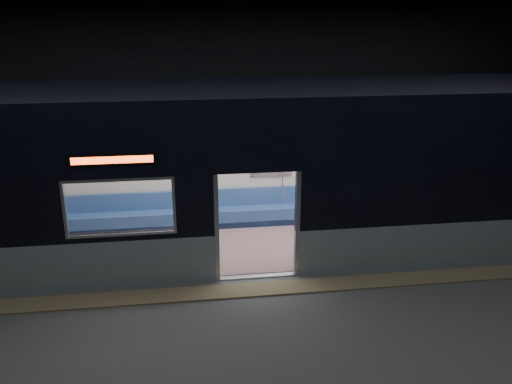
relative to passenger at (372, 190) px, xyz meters
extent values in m
cube|color=#47494C|center=(-3.07, -3.55, -0.77)|extent=(24.00, 14.00, 0.01)
cube|color=black|center=(-3.07, 3.43, 1.73)|extent=(24.00, 0.04, 5.00)
cube|color=#8C7F59|center=(-3.07, -3.00, -0.75)|extent=(22.80, 0.50, 0.03)
cube|color=#91A3AD|center=(1.78, -2.49, -0.32)|extent=(8.30, 0.12, 0.90)
cube|color=black|center=(-3.07, -2.49, 1.86)|extent=(1.40, 0.12, 1.15)
cube|color=#B7BABC|center=(-3.81, -2.49, 0.26)|extent=(0.08, 0.14, 2.05)
cube|color=#B7BABC|center=(-2.33, -2.49, 0.26)|extent=(0.08, 0.14, 2.05)
cube|color=black|center=(-5.52, -2.57, 1.62)|extent=(1.50, 0.04, 0.18)
cube|color=#FF4D17|center=(-5.52, -2.58, 1.62)|extent=(1.34, 0.03, 0.12)
cube|color=silver|center=(-3.07, 0.39, 0.83)|extent=(18.00, 0.12, 3.20)
cube|color=black|center=(-3.07, -1.05, 2.51)|extent=(18.00, 3.00, 0.15)
cube|color=#846065|center=(-3.07, -1.05, -0.75)|extent=(17.76, 2.76, 0.04)
cube|color=silver|center=(-3.07, -1.05, 1.58)|extent=(17.76, 2.76, 0.10)
cube|color=#325F92|center=(-3.07, 0.07, -0.52)|extent=(11.00, 0.48, 0.41)
cube|color=#325F92|center=(-3.07, 0.26, -0.12)|extent=(11.00, 0.10, 0.40)
cube|color=#835F68|center=(-6.37, -2.14, -0.52)|extent=(4.40, 0.48, 0.41)
cube|color=#835F68|center=(0.23, -2.14, -0.52)|extent=(4.40, 0.48, 0.41)
cylinder|color=silver|center=(-4.02, -2.18, 0.40)|extent=(0.04, 0.04, 2.26)
cylinder|color=silver|center=(-4.02, 0.08, 0.40)|extent=(0.04, 0.04, 2.26)
cylinder|color=silver|center=(-2.12, -2.18, 0.40)|extent=(0.04, 0.04, 2.26)
cylinder|color=silver|center=(-2.12, 0.08, 0.40)|extent=(0.04, 0.04, 2.26)
cylinder|color=silver|center=(-3.07, 0.03, 1.18)|extent=(11.00, 0.03, 0.03)
cube|color=black|center=(-0.10, -0.14, -0.24)|extent=(0.15, 0.43, 0.15)
cube|color=black|center=(0.10, -0.14, -0.24)|extent=(0.15, 0.43, 0.15)
cylinder|color=black|center=(-0.10, -0.33, -0.51)|extent=(0.10, 0.10, 0.43)
cylinder|color=black|center=(0.10, -0.33, -0.51)|extent=(0.10, 0.10, 0.43)
cube|color=pink|center=(0.00, 0.04, -0.23)|extent=(0.36, 0.20, 0.18)
cylinder|color=pink|center=(0.00, 0.07, 0.09)|extent=(0.36, 0.36, 0.47)
sphere|color=tan|center=(0.00, 0.05, 0.43)|extent=(0.19, 0.19, 0.19)
sphere|color=black|center=(0.00, 0.09, 0.47)|extent=(0.20, 0.20, 0.20)
cube|color=black|center=(-0.03, -0.20, -0.10)|extent=(0.34, 0.32, 0.14)
cube|color=white|center=(-2.35, 0.31, 0.67)|extent=(0.88, 0.03, 0.57)
camera|label=1|loc=(-4.37, -11.51, 3.99)|focal=38.00mm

